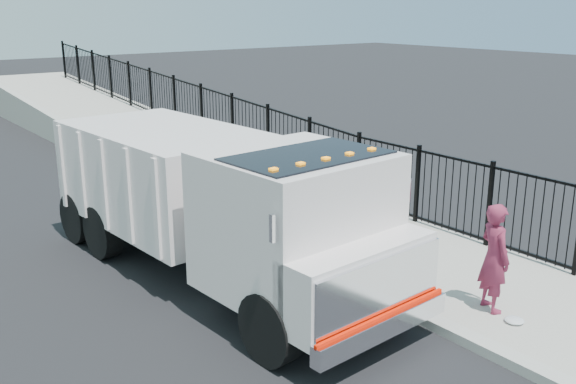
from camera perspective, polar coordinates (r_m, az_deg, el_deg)
ground at (r=11.93m, az=6.93°, el=-8.94°), size 120.00×120.00×0.00m
sidewalk at (r=12.18m, az=20.27°, el=-9.04°), size 3.55×12.00×0.12m
curb at (r=10.72m, az=14.56°, el=-11.95°), size 0.30×12.00×0.16m
ramp at (r=26.08m, az=-14.71°, el=4.51°), size 3.95×24.06×3.19m
iron_fence at (r=22.99m, az=-7.64°, el=5.67°), size 0.10×28.00×1.80m
truck at (r=11.91m, az=-6.19°, el=-0.55°), size 3.25×8.63×2.90m
worker at (r=11.18m, az=17.87°, el=-5.57°), size 0.66×0.79×1.86m
debris at (r=11.19m, az=19.48°, el=-10.69°), size 0.32×0.32×0.08m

